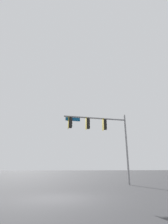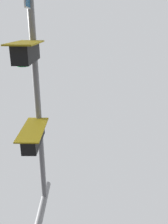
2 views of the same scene
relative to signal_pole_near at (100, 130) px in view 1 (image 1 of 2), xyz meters
name	(u,v)px [view 1 (image 1 of 2)]	position (x,y,z in m)	size (l,w,h in m)	color
ground_plane	(59,199)	(5.57, 6.34, -5.55)	(400.00, 400.00, 0.00)	#38383A
signal_pole_near	(100,130)	(0.00, 0.00, 0.00)	(6.97, 1.06, 7.40)	gray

